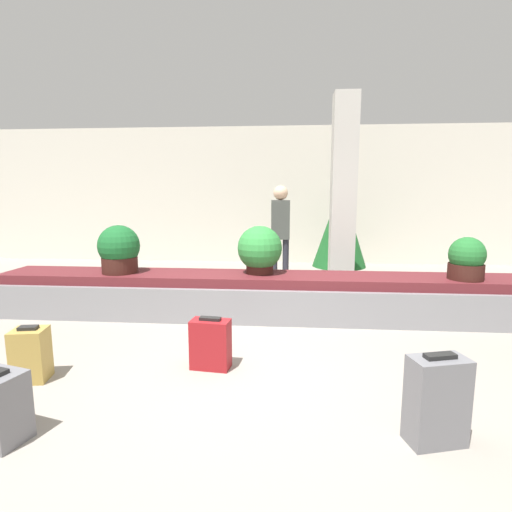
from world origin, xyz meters
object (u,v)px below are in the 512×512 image
object	(u,v)px
suitcase_1	(437,400)
decorated_tree	(340,226)
traveler_0	(280,226)
potted_plant_2	(119,250)
pillar	(343,197)
suitcase_3	(211,344)
potted_plant_1	(467,260)
suitcase_2	(31,355)
potted_plant_0	(260,250)

from	to	relation	value
suitcase_1	decorated_tree	xyz separation A→B (m)	(0.03, 5.60, 0.70)
traveler_0	potted_plant_2	bearing A→B (deg)	35.48
suitcase_1	traveler_0	world-z (taller)	traveler_0
pillar	suitcase_3	distance (m)	3.61
potted_plant_1	potted_plant_2	size ratio (longest dim) A/B	0.83
traveler_0	decorated_tree	xyz separation A→B (m)	(1.18, 1.16, -0.08)
pillar	suitcase_1	size ratio (longest dim) A/B	5.07
pillar	traveler_0	size ratio (longest dim) A/B	1.78
pillar	suitcase_2	distance (m)	4.78
potted_plant_1	suitcase_1	bearing A→B (deg)	-115.57
suitcase_2	potted_plant_0	world-z (taller)	potted_plant_0
pillar	suitcase_1	xyz separation A→B (m)	(0.14, -3.97, -1.30)
suitcase_2	potted_plant_1	world-z (taller)	potted_plant_1
suitcase_1	suitcase_3	bearing A→B (deg)	134.28
suitcase_1	suitcase_3	xyz separation A→B (m)	(-1.73, 1.03, -0.06)
suitcase_3	traveler_0	bearing A→B (deg)	86.80
potted_plant_1	decorated_tree	xyz separation A→B (m)	(-1.22, 2.99, 0.17)
suitcase_1	potted_plant_0	xyz separation A→B (m)	(-1.39, 2.78, 0.60)
pillar	potted_plant_1	world-z (taller)	pillar
pillar	suitcase_3	world-z (taller)	pillar
pillar	potted_plant_2	size ratio (longest dim) A/B	4.87
pillar	potted_plant_2	bearing A→B (deg)	-157.57
potted_plant_0	potted_plant_2	distance (m)	1.93
decorated_tree	suitcase_1	bearing A→B (deg)	-90.32
traveler_0	suitcase_1	bearing A→B (deg)	100.69
potted_plant_1	potted_plant_2	xyz separation A→B (m)	(-4.56, 0.05, 0.06)
suitcase_2	suitcase_3	xyz separation A→B (m)	(1.56, 0.38, 0.00)
decorated_tree	potted_plant_0	bearing A→B (deg)	-116.73
potted_plant_0	traveler_0	xyz separation A→B (m)	(0.24, 1.66, 0.19)
suitcase_1	potted_plant_0	distance (m)	3.16
potted_plant_2	decorated_tree	bearing A→B (deg)	41.28
potted_plant_0	potted_plant_1	world-z (taller)	potted_plant_0
potted_plant_0	decorated_tree	bearing A→B (deg)	63.27
potted_plant_0	traveler_0	world-z (taller)	traveler_0
suitcase_2	decorated_tree	world-z (taller)	decorated_tree
pillar	suitcase_2	bearing A→B (deg)	-133.40
pillar	suitcase_3	xyz separation A→B (m)	(-1.59, -2.95, -1.36)
suitcase_1	traveler_0	size ratio (longest dim) A/B	0.35
pillar	decorated_tree	xyz separation A→B (m)	(0.17, 1.63, -0.60)
potted_plant_2	traveler_0	xyz separation A→B (m)	(2.16, 1.77, 0.19)
traveler_0	potted_plant_1	bearing A→B (deg)	138.91
pillar	decorated_tree	world-z (taller)	pillar
potted_plant_0	decorated_tree	xyz separation A→B (m)	(1.42, 2.82, 0.10)
suitcase_1	potted_plant_2	bearing A→B (deg)	126.14
suitcase_1	potted_plant_2	xyz separation A→B (m)	(-3.31, 2.66, 0.59)
potted_plant_2	traveler_0	distance (m)	2.80
suitcase_1	potted_plant_2	size ratio (longest dim) A/B	0.96
potted_plant_1	potted_plant_2	distance (m)	4.56
suitcase_3	potted_plant_1	world-z (taller)	potted_plant_1
pillar	traveler_0	xyz separation A→B (m)	(-1.01, 0.46, -0.51)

